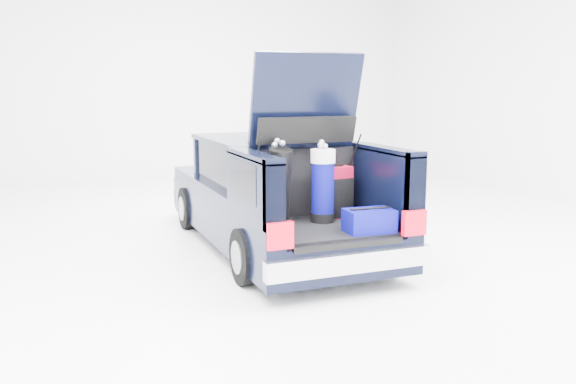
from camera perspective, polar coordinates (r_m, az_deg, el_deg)
name	(u,v)px	position (r m, az deg, el deg)	size (l,w,h in m)	color
ground	(274,247)	(8.12, -1.31, -5.13)	(14.00, 14.00, 0.00)	white
car	(271,195)	(8.07, -1.59, -0.33)	(1.87, 4.65, 2.47)	black
red_suitcase	(334,192)	(7.05, 4.34, -0.02)	(0.41, 0.30, 0.63)	maroon
black_golf_bag	(279,186)	(6.68, -0.87, 0.57)	(0.26, 0.39, 0.95)	black
blue_golf_bag	(323,185)	(6.80, 3.27, 0.67)	(0.28, 0.28, 0.92)	black
blue_duffel	(369,221)	(6.42, 7.61, -2.67)	(0.52, 0.36, 0.26)	#050465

